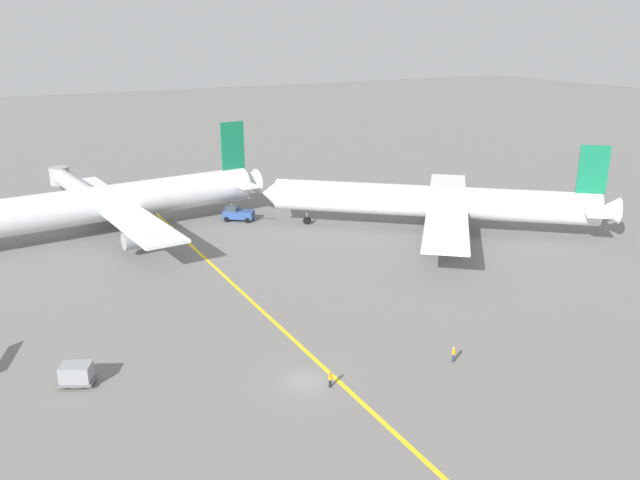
{
  "coord_description": "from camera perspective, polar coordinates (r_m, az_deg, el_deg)",
  "views": [
    {
      "loc": [
        -24.18,
        -48.77,
        32.52
      ],
      "look_at": [
        15.78,
        26.87,
        4.0
      ],
      "focal_mm": 36.18,
      "sensor_mm": 36.0,
      "label": 1
    }
  ],
  "objects": [
    {
      "name": "pushback_tug",
      "position": [
        113.78,
        -7.29,
        2.35
      ],
      "size": [
        7.54,
        6.11,
        3.01
      ],
      "color": "#2D4C8C",
      "rests_on": "ground"
    },
    {
      "name": "ground_crew_marshaller_foreground",
      "position": [
        62.19,
        0.9,
        -12.22
      ],
      "size": [
        0.44,
        0.39,
        1.57
      ],
      "color": "black",
      "rests_on": "ground"
    },
    {
      "name": "jet_bridge",
      "position": [
        130.61,
        -21.07,
        4.64
      ],
      "size": [
        6.49,
        23.51,
        5.89
      ],
      "color": "#B7B7BC",
      "rests_on": "ground"
    },
    {
      "name": "airliner_being_pushed",
      "position": [
        107.38,
        10.09,
        3.31
      ],
      "size": [
        48.29,
        41.8,
        15.21
      ],
      "color": "white",
      "rests_on": "ground"
    },
    {
      "name": "gse_container_dolly_flat",
      "position": [
        66.48,
        -20.74,
        -11.01
      ],
      "size": [
        3.84,
        3.36,
        2.15
      ],
      "color": "slate",
      "rests_on": "ground"
    },
    {
      "name": "ground_plane",
      "position": [
        63.41,
        -1.29,
        -12.42
      ],
      "size": [
        600.0,
        600.0,
        0.0
      ],
      "primitive_type": "plane",
      "color": "slate"
    },
    {
      "name": "ground_crew_wing_walker_right",
      "position": [
        67.71,
        11.73,
        -9.85
      ],
      "size": [
        0.36,
        0.36,
        1.68
      ],
      "color": "#2D3351",
      "rests_on": "ground"
    },
    {
      "name": "taxiway_stripe",
      "position": [
        72.36,
        -2.92,
        -8.29
      ],
      "size": [
        1.8,
        120.0,
        0.01
      ],
      "primitive_type": "cube",
      "rotation": [
        0.0,
        0.0,
        0.01
      ],
      "color": "yellow",
      "rests_on": "ground"
    },
    {
      "name": "airliner_at_gate_left",
      "position": [
        109.98,
        -18.71,
        3.02
      ],
      "size": [
        57.54,
        47.36,
        16.47
      ],
      "color": "white",
      "rests_on": "ground"
    }
  ]
}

